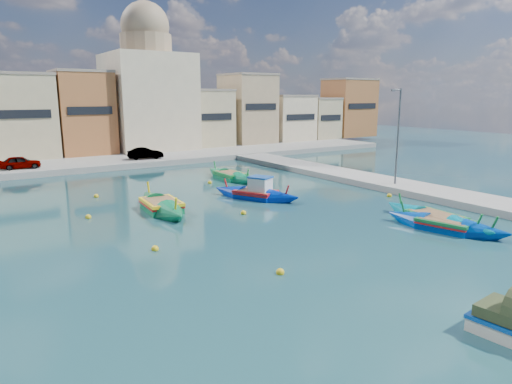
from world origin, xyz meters
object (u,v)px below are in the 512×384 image
object	(u,v)px
luzzu_blue_south	(435,220)
luzzu_green	(162,207)
luzzu_blue_cabin	(256,194)
luzzu_cyan_south	(445,226)
quay_street_lamp	(397,136)
luzzu_cyan_mid	(230,177)
church_block	(148,88)

from	to	relation	value
luzzu_blue_south	luzzu_green	bearing A→B (deg)	135.69
luzzu_blue_cabin	luzzu_cyan_south	xyz separation A→B (m)	(4.41, -12.65, -0.08)
luzzu_blue_cabin	luzzu_blue_south	xyz separation A→B (m)	(5.07, -11.57, -0.07)
quay_street_lamp	luzzu_green	size ratio (longest dim) A/B	0.97
luzzu_blue_south	luzzu_cyan_south	bearing A→B (deg)	-121.29
luzzu_green	luzzu_cyan_south	distance (m)	17.48
luzzu_blue_cabin	luzzu_cyan_south	size ratio (longest dim) A/B	0.99
luzzu_cyan_south	luzzu_cyan_mid	bearing A→B (deg)	95.42
church_block	luzzu_blue_cabin	size ratio (longest dim) A/B	2.61
church_block	luzzu_cyan_mid	xyz separation A→B (m)	(-1.19, -22.62, -8.16)
luzzu_blue_cabin	luzzu_green	distance (m)	7.22
luzzu_blue_cabin	luzzu_cyan_mid	bearing A→B (deg)	72.53
luzzu_blue_cabin	church_block	bearing A→B (deg)	83.15
church_block	quay_street_lamp	distance (m)	35.04
quay_street_lamp	luzzu_green	xyz separation A→B (m)	(-18.31, 3.94, -4.06)
church_block	luzzu_cyan_mid	distance (m)	24.08
luzzu_green	luzzu_blue_south	size ratio (longest dim) A/B	1.01
quay_street_lamp	luzzu_blue_cabin	bearing A→B (deg)	162.36
luzzu_blue_south	luzzu_cyan_south	world-z (taller)	luzzu_blue_south
luzzu_blue_cabin	luzzu_blue_south	distance (m)	12.64
luzzu_cyan_mid	luzzu_blue_south	world-z (taller)	luzzu_cyan_mid
luzzu_cyan_mid	luzzu_cyan_south	world-z (taller)	luzzu_cyan_mid
luzzu_green	luzzu_cyan_mid	bearing A→B (deg)	37.53
church_block	luzzu_cyan_mid	size ratio (longest dim) A/B	2.41
luzzu_cyan_mid	luzzu_cyan_south	size ratio (longest dim) A/B	1.08
quay_street_lamp	luzzu_cyan_south	bearing A→B (deg)	-126.26
church_block	quay_street_lamp	world-z (taller)	church_block
luzzu_cyan_south	church_block	bearing A→B (deg)	91.00
luzzu_blue_cabin	luzzu_cyan_south	bearing A→B (deg)	-70.76
luzzu_cyan_south	quay_street_lamp	bearing A→B (deg)	53.74
church_block	luzzu_blue_south	distance (m)	42.85
quay_street_lamp	luzzu_cyan_mid	world-z (taller)	quay_street_lamp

